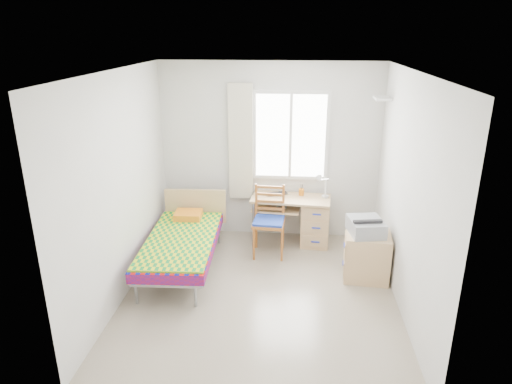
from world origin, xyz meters
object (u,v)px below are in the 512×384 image
bed (183,240)px  cabinet (366,256)px  desk (311,219)px  chair (270,217)px  printer (366,226)px

bed → cabinet: bed is taller
bed → cabinet: size_ratio=3.15×
desk → chair: 0.71m
cabinet → chair: bearing=160.9°
bed → chair: (1.11, 0.52, 0.16)m
chair → printer: (1.23, -0.56, 0.15)m
desk → chair: bearing=-143.0°
chair → printer: chair is taller
chair → cabinet: chair is taller
desk → cabinet: (0.68, -0.94, -0.08)m
desk → chair: (-0.58, -0.37, 0.17)m
cabinet → printer: printer is taller
desk → chair: chair is taller
bed → desk: bed is taller
printer → cabinet: bearing=-26.8°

